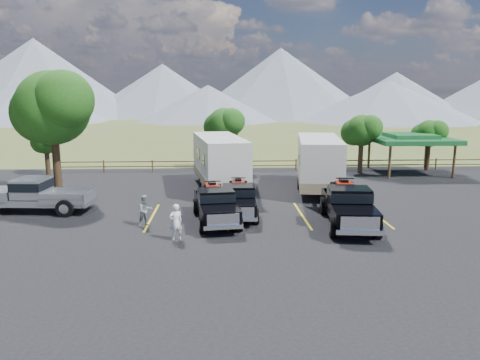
{
  "coord_description": "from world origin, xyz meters",
  "views": [
    {
      "loc": [
        -2.36,
        -20.1,
        6.57
      ],
      "look_at": [
        -1.25,
        6.09,
        1.6
      ],
      "focal_mm": 35.0,
      "sensor_mm": 36.0,
      "label": 1
    }
  ],
  "objects_px": {
    "rig_center": "(239,198)",
    "trailer_right": "(319,163)",
    "pickup_silver": "(35,195)",
    "pavilion": "(410,139)",
    "trailer_left": "(220,162)",
    "rig_right": "(348,204)",
    "trailer_center": "(232,165)",
    "person_a": "(176,222)",
    "person_b": "(145,211)",
    "rig_left": "(216,204)",
    "tree_big_nw": "(52,108)"
  },
  "relations": [
    {
      "from": "pavilion",
      "to": "trailer_left",
      "type": "bearing_deg",
      "value": -158.49
    },
    {
      "from": "rig_left",
      "to": "trailer_right",
      "type": "distance_m",
      "value": 10.03
    },
    {
      "from": "trailer_right",
      "to": "rig_center",
      "type": "bearing_deg",
      "value": -124.43
    },
    {
      "from": "rig_left",
      "to": "pickup_silver",
      "type": "distance_m",
      "value": 10.14
    },
    {
      "from": "pavilion",
      "to": "person_b",
      "type": "relative_size",
      "value": 3.96
    },
    {
      "from": "pavilion",
      "to": "rig_center",
      "type": "distance_m",
      "value": 19.27
    },
    {
      "from": "trailer_right",
      "to": "tree_big_nw",
      "type": "bearing_deg",
      "value": -167.11
    },
    {
      "from": "trailer_right",
      "to": "person_a",
      "type": "distance_m",
      "value": 13.46
    },
    {
      "from": "trailer_right",
      "to": "person_b",
      "type": "relative_size",
      "value": 6.52
    },
    {
      "from": "trailer_center",
      "to": "pavilion",
      "type": "bearing_deg",
      "value": 22.82
    },
    {
      "from": "trailer_right",
      "to": "pickup_silver",
      "type": "xyz_separation_m",
      "value": [
        -16.68,
        -5.02,
        -0.87
      ]
    },
    {
      "from": "pavilion",
      "to": "trailer_right",
      "type": "bearing_deg",
      "value": -143.02
    },
    {
      "from": "rig_center",
      "to": "trailer_right",
      "type": "xyz_separation_m",
      "value": [
        5.57,
        6.02,
        0.96
      ]
    },
    {
      "from": "pavilion",
      "to": "rig_center",
      "type": "relative_size",
      "value": 1.12
    },
    {
      "from": "rig_center",
      "to": "trailer_left",
      "type": "height_order",
      "value": "trailer_left"
    },
    {
      "from": "trailer_left",
      "to": "trailer_right",
      "type": "height_order",
      "value": "trailer_left"
    },
    {
      "from": "pickup_silver",
      "to": "pavilion",
      "type": "bearing_deg",
      "value": 118.83
    },
    {
      "from": "pavilion",
      "to": "rig_left",
      "type": "distance_m",
      "value": 21.03
    },
    {
      "from": "rig_left",
      "to": "trailer_right",
      "type": "bearing_deg",
      "value": 39.62
    },
    {
      "from": "tree_big_nw",
      "to": "rig_center",
      "type": "relative_size",
      "value": 1.41
    },
    {
      "from": "person_a",
      "to": "person_b",
      "type": "xyz_separation_m",
      "value": [
        -1.7,
        2.33,
        -0.05
      ]
    },
    {
      "from": "person_a",
      "to": "rig_right",
      "type": "bearing_deg",
      "value": 169.66
    },
    {
      "from": "rig_center",
      "to": "pickup_silver",
      "type": "xyz_separation_m",
      "value": [
        -11.11,
        1.0,
        0.1
      ]
    },
    {
      "from": "trailer_left",
      "to": "trailer_center",
      "type": "bearing_deg",
      "value": 16.8
    },
    {
      "from": "rig_right",
      "to": "trailer_left",
      "type": "relative_size",
      "value": 0.64
    },
    {
      "from": "pavilion",
      "to": "rig_right",
      "type": "distance_m",
      "value": 17.46
    },
    {
      "from": "rig_right",
      "to": "trailer_left",
      "type": "xyz_separation_m",
      "value": [
        -6.37,
        8.76,
        0.84
      ]
    },
    {
      "from": "tree_big_nw",
      "to": "pickup_silver",
      "type": "distance_m",
      "value": 5.88
    },
    {
      "from": "rig_center",
      "to": "person_a",
      "type": "distance_m",
      "value": 5.26
    },
    {
      "from": "trailer_right",
      "to": "pavilion",
      "type": "bearing_deg",
      "value": 45.33
    },
    {
      "from": "rig_center",
      "to": "trailer_right",
      "type": "bearing_deg",
      "value": 48.69
    },
    {
      "from": "pavilion",
      "to": "person_b",
      "type": "bearing_deg",
      "value": -142.39
    },
    {
      "from": "pavilion",
      "to": "trailer_left",
      "type": "relative_size",
      "value": 0.6
    },
    {
      "from": "tree_big_nw",
      "to": "person_b",
      "type": "distance_m",
      "value": 10.48
    },
    {
      "from": "rig_right",
      "to": "trailer_left",
      "type": "height_order",
      "value": "trailer_left"
    },
    {
      "from": "trailer_right",
      "to": "pickup_silver",
      "type": "distance_m",
      "value": 17.44
    },
    {
      "from": "pavilion",
      "to": "person_b",
      "type": "distance_m",
      "value": 24.14
    },
    {
      "from": "pavilion",
      "to": "pickup_silver",
      "type": "bearing_deg",
      "value": -155.42
    },
    {
      "from": "trailer_left",
      "to": "person_a",
      "type": "distance_m",
      "value": 11.16
    },
    {
      "from": "trailer_center",
      "to": "rig_left",
      "type": "bearing_deg",
      "value": -95.67
    },
    {
      "from": "tree_big_nw",
      "to": "rig_right",
      "type": "bearing_deg",
      "value": -22.58
    },
    {
      "from": "rig_left",
      "to": "pickup_silver",
      "type": "xyz_separation_m",
      "value": [
        -9.88,
        2.29,
        0.07
      ]
    },
    {
      "from": "pickup_silver",
      "to": "rig_left",
      "type": "bearing_deg",
      "value": 81.19
    },
    {
      "from": "rig_left",
      "to": "person_a",
      "type": "bearing_deg",
      "value": -127.09
    },
    {
      "from": "tree_big_nw",
      "to": "trailer_center",
      "type": "bearing_deg",
      "value": 11.87
    },
    {
      "from": "rig_left",
      "to": "trailer_left",
      "type": "bearing_deg",
      "value": 81.01
    },
    {
      "from": "trailer_center",
      "to": "rig_center",
      "type": "bearing_deg",
      "value": -87.02
    },
    {
      "from": "pavilion",
      "to": "person_a",
      "type": "bearing_deg",
      "value": -135.58
    },
    {
      "from": "rig_left",
      "to": "rig_right",
      "type": "height_order",
      "value": "rig_right"
    },
    {
      "from": "trailer_center",
      "to": "trailer_right",
      "type": "distance_m",
      "value": 5.83
    }
  ]
}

